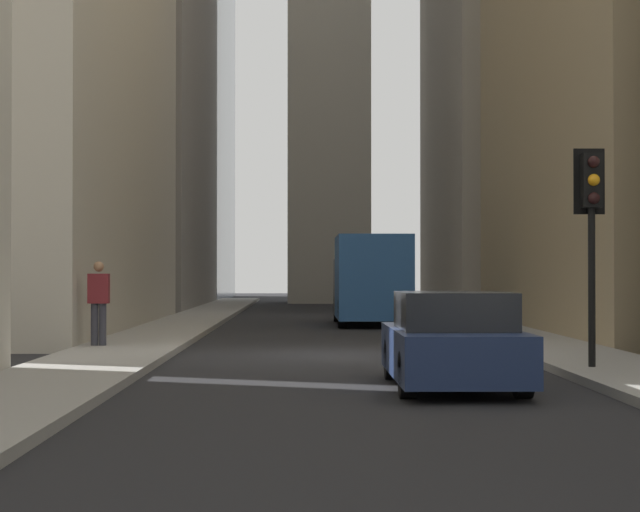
% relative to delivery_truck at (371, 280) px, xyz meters
% --- Properties ---
extents(ground_plane, '(135.00, 135.00, 0.00)m').
position_rel_delivery_truck_xyz_m(ground_plane, '(-13.26, 1.40, -1.46)').
color(ground_plane, black).
extents(sidewalk_right, '(90.00, 2.20, 0.14)m').
position_rel_delivery_truck_xyz_m(sidewalk_right, '(-13.26, 5.90, -1.39)').
color(sidewalk_right, gray).
rests_on(sidewalk_right, ground_plane).
extents(sidewalk_left, '(90.00, 2.20, 0.14)m').
position_rel_delivery_truck_xyz_m(sidewalk_left, '(-13.26, -3.10, -1.39)').
color(sidewalk_left, gray).
rests_on(sidewalk_left, ground_plane).
extents(building_left_far, '(16.40, 10.50, 28.12)m').
position_rel_delivery_truck_xyz_m(building_left_far, '(16.88, -9.19, 12.61)').
color(building_left_far, gray).
rests_on(building_left_far, ground_plane).
extents(delivery_truck, '(6.46, 2.25, 2.84)m').
position_rel_delivery_truck_xyz_m(delivery_truck, '(0.00, 0.00, 0.00)').
color(delivery_truck, '#285699').
rests_on(delivery_truck, ground_plane).
extents(sedan_navy, '(4.30, 1.78, 1.42)m').
position_rel_delivery_truck_xyz_m(sedan_navy, '(-20.21, 0.00, -0.80)').
color(sedan_navy, navy).
rests_on(sedan_navy, ground_plane).
extents(traffic_light_foreground, '(0.43, 0.52, 3.63)m').
position_rel_delivery_truck_xyz_m(traffic_light_foreground, '(-18.09, -2.59, 1.34)').
color(traffic_light_foreground, black).
rests_on(traffic_light_foreground, sidewalk_left).
extents(pedestrian, '(0.26, 0.44, 1.79)m').
position_rel_delivery_truck_xyz_m(pedestrian, '(-12.47, 6.55, -0.34)').
color(pedestrian, '#33333D').
rests_on(pedestrian, sidewalk_right).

